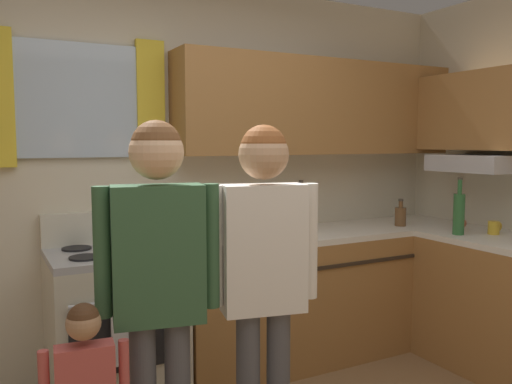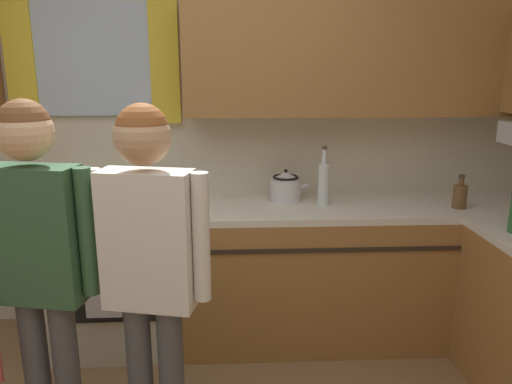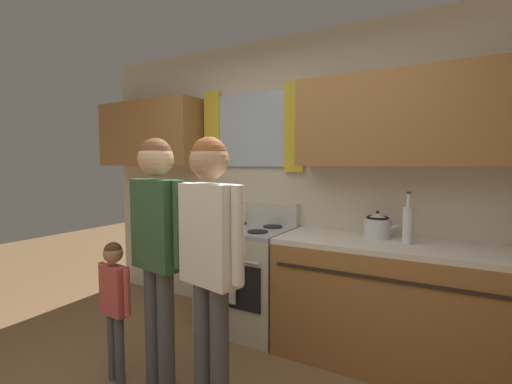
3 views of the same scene
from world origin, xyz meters
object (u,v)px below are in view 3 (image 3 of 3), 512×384
Objects in this scene: stovetop_kettle at (378,225)px; adult_holding_child at (157,234)px; small_child at (114,295)px; adult_in_plaid at (210,245)px; stove_oven at (247,276)px; bottle_tall_clear at (408,224)px.

stovetop_kettle is 0.17× the size of adult_holding_child.
adult_in_plaid is at bearing 2.30° from small_child.
small_child is (-0.31, -0.09, -0.43)m from adult_holding_child.
bottle_tall_clear reaches higher than stove_oven.
adult_holding_child is at bearing -142.52° from bottle_tall_clear.
stovetop_kettle reaches higher than stove_oven.
adult_in_plaid is (0.41, -1.09, 0.54)m from stove_oven.
bottle_tall_clear is at bearing 50.62° from adult_in_plaid.
small_child is (-0.77, -0.03, -0.42)m from adult_in_plaid.
stovetop_kettle is 0.17× the size of adult_in_plaid.
small_child is at bearing -164.33° from adult_holding_child.
stove_oven is 4.02× the size of stovetop_kettle.
bottle_tall_clear is 2.06m from small_child.
stovetop_kettle is 1.61m from adult_holding_child.
stove_oven is 0.68× the size of adult_holding_child.
stove_oven is at bearing -179.73° from bottle_tall_clear.
stove_oven is at bearing 87.34° from adult_holding_child.
stove_oven is at bearing 110.48° from adult_in_plaid.
adult_holding_child reaches higher than adult_in_plaid.
stovetop_kettle is 1.38m from adult_in_plaid.
adult_in_plaid is 0.87m from small_child.
small_child is (-1.66, -1.12, -0.45)m from bottle_tall_clear.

